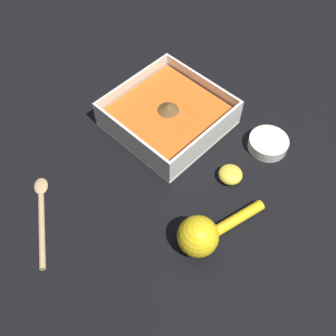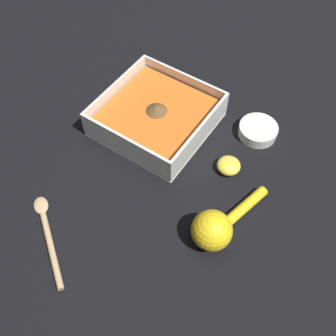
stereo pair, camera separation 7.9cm
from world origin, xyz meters
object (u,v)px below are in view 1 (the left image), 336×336
at_px(square_dish, 168,116).
at_px(wooden_spoon, 42,214).
at_px(lemon_squeezer, 202,234).
at_px(spice_bowl, 268,144).
at_px(lemon_half, 230,175).

distance_m(square_dish, wooden_spoon, 0.34).
height_order(lemon_squeezer, wooden_spoon, lemon_squeezer).
distance_m(spice_bowl, lemon_squeezer, 0.28).
bearing_deg(lemon_half, spice_bowl, -3.46).
bearing_deg(square_dish, lemon_squeezer, -124.26).
xyz_separation_m(spice_bowl, lemon_half, (-0.12, 0.01, 0.00)).
distance_m(lemon_squeezer, lemon_half, 0.16).
xyz_separation_m(square_dish, spice_bowl, (0.10, -0.20, -0.01)).
bearing_deg(square_dish, wooden_spoon, 178.04).
height_order(lemon_squeezer, lemon_half, lemon_squeezer).
relative_size(square_dish, wooden_spoon, 1.32).
bearing_deg(lemon_squeezer, spice_bowl, -156.55).
distance_m(square_dish, spice_bowl, 0.23).
relative_size(square_dish, lemon_squeezer, 1.23).
height_order(spice_bowl, wooden_spoon, spice_bowl).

